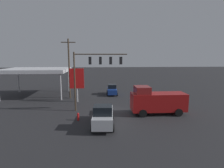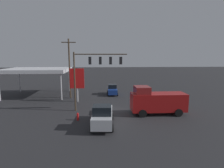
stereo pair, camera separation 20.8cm
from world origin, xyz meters
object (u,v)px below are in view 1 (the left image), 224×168
object	(u,v)px
delivery_truck	(157,101)
fire_hydrant	(78,117)
utility_pole	(69,67)
pickup_parked	(103,116)
hatchback_crossing	(112,90)
traffic_signal_assembly	(95,67)
price_sign	(77,79)

from	to	relation	value
delivery_truck	fire_hydrant	bearing A→B (deg)	9.57
utility_pole	pickup_parked	xyz separation A→B (m)	(-5.53, 12.93, -4.28)
hatchback_crossing	delivery_truck	distance (m)	12.79
hatchback_crossing	pickup_parked	world-z (taller)	pickup_parked
delivery_truck	pickup_parked	xyz separation A→B (m)	(6.85, 3.42, -0.58)
delivery_truck	utility_pole	bearing A→B (deg)	-37.39
traffic_signal_assembly	price_sign	distance (m)	6.16
hatchback_crossing	delivery_truck	world-z (taller)	delivery_truck
hatchback_crossing	utility_pole	bearing A→B (deg)	-71.84
delivery_truck	pickup_parked	size ratio (longest dim) A/B	1.28
pickup_parked	fire_hydrant	bearing A→B (deg)	-118.95
utility_pole	traffic_signal_assembly	bearing A→B (deg)	121.70
delivery_truck	pickup_parked	bearing A→B (deg)	26.66
hatchback_crossing	delivery_truck	bearing A→B (deg)	23.39
traffic_signal_assembly	utility_pole	bearing A→B (deg)	-58.30
delivery_truck	hatchback_crossing	bearing A→B (deg)	-67.61
traffic_signal_assembly	utility_pole	distance (m)	8.80
price_sign	fire_hydrant	distance (m)	9.14
fire_hydrant	traffic_signal_assembly	bearing A→B (deg)	-117.71
traffic_signal_assembly	price_sign	bearing A→B (deg)	-57.94
price_sign	pickup_parked	bearing A→B (deg)	111.00
price_sign	hatchback_crossing	size ratio (longest dim) A/B	1.41
hatchback_crossing	pickup_parked	size ratio (longest dim) A/B	0.72
hatchback_crossing	pickup_parked	xyz separation A→B (m)	(2.01, 15.24, 0.16)
hatchback_crossing	pickup_parked	bearing A→B (deg)	-6.38
price_sign	delivery_truck	size ratio (longest dim) A/B	0.79
utility_pole	hatchback_crossing	xyz separation A→B (m)	(-7.55, -2.31, -4.45)
hatchback_crossing	price_sign	bearing A→B (deg)	-49.26
delivery_truck	fire_hydrant	distance (m)	9.90
pickup_parked	fire_hydrant	world-z (taller)	pickup_parked
traffic_signal_assembly	delivery_truck	size ratio (longest dim) A/B	1.15
price_sign	hatchback_crossing	distance (m)	8.20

